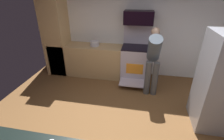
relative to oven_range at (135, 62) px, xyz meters
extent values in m
cube|color=brown|center=(-0.39, -1.97, -0.52)|extent=(5.20, 4.80, 0.02)
cube|color=silver|center=(-0.39, 0.37, 0.79)|extent=(5.20, 0.12, 2.60)
cube|color=tan|center=(-1.29, 0.01, -0.06)|extent=(2.40, 0.60, 0.90)
cube|color=tan|center=(-2.29, 0.01, 0.54)|extent=(0.60, 0.60, 2.10)
cube|color=#C1B5C6|center=(0.00, -0.01, -0.05)|extent=(0.76, 0.64, 0.92)
cube|color=black|center=(0.00, -0.01, 0.43)|extent=(0.76, 0.64, 0.03)
cube|color=#C1B5C6|center=(0.00, 0.28, 0.73)|extent=(0.76, 0.06, 0.57)
cube|color=orange|center=(0.00, -0.33, -0.06)|extent=(0.44, 0.01, 0.28)
cube|color=#C1B5C6|center=(0.00, -0.52, -0.37)|extent=(0.72, 0.40, 0.03)
cube|color=black|center=(0.00, 0.09, 1.18)|extent=(0.74, 0.38, 0.33)
cylinder|color=#505050|center=(0.34, -0.72, -0.08)|extent=(0.14, 0.14, 0.85)
cylinder|color=#505050|center=(0.51, -0.72, -0.08)|extent=(0.14, 0.14, 0.85)
cylinder|color=slate|center=(0.42, -0.56, 0.61)|extent=(0.30, 0.59, 0.70)
sphere|color=tan|center=(0.42, -0.34, 0.95)|extent=(0.20, 0.20, 0.20)
cylinder|color=silver|center=(-1.16, 0.01, 0.46)|extent=(0.26, 0.26, 0.14)
camera|label=1|loc=(0.13, -4.22, 1.86)|focal=26.22mm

